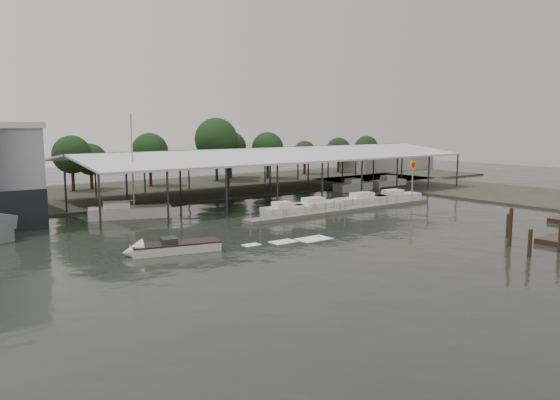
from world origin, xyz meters
TOP-DOWN VIEW (x-y plane):
  - ground at (0.00, 0.00)m, footprint 200.00×200.00m
  - land_strip_far at (0.00, 42.00)m, footprint 140.00×30.00m
  - land_strip_east at (45.00, 10.00)m, footprint 20.00×60.00m
  - covered_boat_shed at (17.00, 28.00)m, footprint 58.24×24.00m
  - floating_dock at (15.00, 10.00)m, footprint 28.00×2.00m
  - shell_fuel_sign at (27.00, 9.99)m, footprint 1.10×0.18m
  - distant_commercial_buildings at (59.03, 44.69)m, footprint 22.00×8.00m
  - white_sailboat at (-7.24, 21.28)m, footprint 9.19×5.37m
  - speedboat_underway at (-11.07, 3.34)m, footprint 18.53×6.00m
  - moored_cruiser_0 at (7.26, 11.77)m, footprint 5.66×2.84m
  - moored_cruiser_1 at (12.40, 12.39)m, footprint 7.15×2.68m
  - moored_cruiser_2 at (20.49, 12.30)m, footprint 8.37×2.87m
  - moored_cruiser_3 at (25.87, 11.94)m, footprint 7.65×3.14m
  - mooring_pilings at (13.88, -15.16)m, footprint 5.78×10.10m
  - horizon_tree_line at (21.74, 47.72)m, footprint 67.98×10.82m

SIDE VIEW (x-z plane):
  - ground at x=0.00m, z-range 0.00..0.00m
  - land_strip_far at x=0.00m, z-range -0.05..0.25m
  - land_strip_east at x=45.00m, z-range -0.05..0.25m
  - floating_dock at x=15.00m, z-range -0.50..0.90m
  - speedboat_underway at x=-11.07m, z-range -0.61..1.39m
  - moored_cruiser_2 at x=20.49m, z-range -0.24..1.46m
  - moored_cruiser_0 at x=7.26m, z-range -0.24..1.46m
  - moored_cruiser_1 at x=12.40m, z-range -0.24..1.46m
  - moored_cruiser_3 at x=25.87m, z-range -0.24..1.46m
  - white_sailboat at x=-7.24m, z-range -5.17..6.45m
  - mooring_pilings at x=13.88m, z-range -0.88..3.01m
  - distant_commercial_buildings at x=59.03m, z-range -0.16..3.84m
  - shell_fuel_sign at x=27.00m, z-range 1.15..6.70m
  - horizon_tree_line at x=21.74m, z-range 0.34..11.69m
  - covered_boat_shed at x=17.00m, z-range 2.65..9.61m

